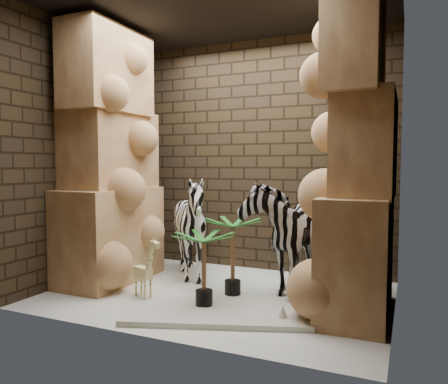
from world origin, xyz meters
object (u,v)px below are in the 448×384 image
at_px(giraffe_toy, 143,265).
at_px(palm_front, 233,256).
at_px(palm_back, 204,268).
at_px(zebra_right, 286,225).
at_px(zebra_left, 191,233).
at_px(surfboard, 216,318).

relative_size(giraffe_toy, palm_front, 0.81).
height_order(palm_front, palm_back, palm_front).
distance_m(zebra_right, giraffe_toy, 1.62).
bearing_deg(zebra_right, palm_back, -123.37).
bearing_deg(giraffe_toy, zebra_left, 103.18).
bearing_deg(palm_back, surfboard, -50.39).
distance_m(zebra_left, surfboard, 1.51).
bearing_deg(surfboard, palm_back, 110.68).
relative_size(zebra_left, giraffe_toy, 1.85).
distance_m(zebra_right, surfboard, 1.45).
xyz_separation_m(giraffe_toy, palm_back, (0.70, 0.02, 0.03)).
bearing_deg(surfboard, zebra_right, 57.96).
bearing_deg(zebra_left, surfboard, -45.83).
bearing_deg(surfboard, palm_front, 83.01).
relative_size(zebra_left, surfboard, 0.74).
distance_m(zebra_left, palm_back, 0.98).
xyz_separation_m(palm_front, surfboard, (0.17, -0.79, -0.39)).
relative_size(zebra_right, palm_front, 1.73).
bearing_deg(palm_back, zebra_right, 57.11).
bearing_deg(palm_front, zebra_left, 153.36).
distance_m(giraffe_toy, palm_back, 0.70).
bearing_deg(palm_back, palm_front, 74.70).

